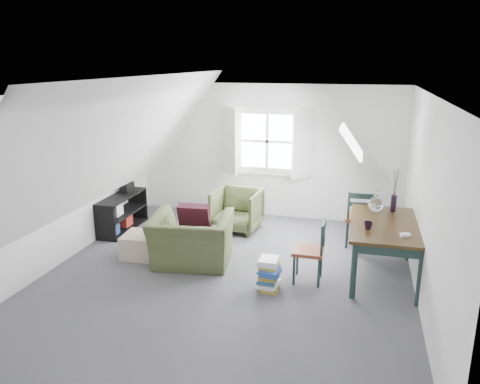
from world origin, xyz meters
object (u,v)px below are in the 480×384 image
(ottoman, at_px, (142,245))
(dining_table, at_px, (386,231))
(dining_chair_near, at_px, (311,250))
(dining_chair_far, at_px, (360,217))
(armchair_near, at_px, (192,263))
(magazine_stack, at_px, (269,274))
(media_shelf, at_px, (121,215))
(armchair_far, at_px, (237,229))

(ottoman, relative_size, dining_table, 0.34)
(ottoman, xyz_separation_m, dining_chair_near, (2.59, -0.20, 0.27))
(ottoman, xyz_separation_m, dining_chair_far, (3.20, 1.25, 0.31))
(armchair_near, height_order, dining_chair_near, dining_chair_near)
(magazine_stack, bearing_deg, ottoman, 164.67)
(media_shelf, relative_size, magazine_stack, 2.87)
(dining_table, height_order, dining_chair_far, dining_chair_far)
(dining_chair_far, bearing_deg, dining_chair_near, 46.62)
(armchair_far, bearing_deg, ottoman, -121.89)
(ottoman, distance_m, dining_chair_near, 2.61)
(media_shelf, bearing_deg, armchair_near, -28.60)
(ottoman, distance_m, dining_table, 3.59)
(armchair_near, distance_m, media_shelf, 2.01)
(armchair_near, distance_m, dining_chair_near, 1.82)
(dining_table, relative_size, dining_chair_far, 1.70)
(dining_chair_far, relative_size, magazine_stack, 2.20)
(armchair_near, xyz_separation_m, dining_chair_far, (2.36, 1.31, 0.49))
(armchair_far, xyz_separation_m, ottoman, (-1.10, -1.50, 0.18))
(media_shelf, bearing_deg, armchair_far, 17.61)
(dining_chair_near, relative_size, media_shelf, 0.71)
(ottoman, xyz_separation_m, media_shelf, (-0.87, 0.96, 0.10))
(armchair_near, xyz_separation_m, armchair_far, (0.27, 1.56, 0.00))
(armchair_near, height_order, magazine_stack, magazine_stack)
(dining_table, relative_size, magazine_stack, 3.73)
(dining_chair_near, bearing_deg, armchair_far, -155.13)
(armchair_near, bearing_deg, dining_table, 177.08)
(armchair_far, bearing_deg, dining_chair_far, -2.30)
(armchair_near, bearing_deg, dining_chair_far, -158.75)
(armchair_near, xyz_separation_m, ottoman, (-0.83, 0.06, 0.18))
(magazine_stack, bearing_deg, armchair_near, 157.95)
(armchair_far, relative_size, media_shelf, 0.66)
(armchair_far, relative_size, magazine_stack, 1.89)
(armchair_far, distance_m, dining_table, 2.87)
(armchair_near, xyz_separation_m, dining_table, (2.72, 0.23, 0.69))
(media_shelf, height_order, magazine_stack, media_shelf)
(ottoman, bearing_deg, dining_table, 2.73)
(dining_chair_far, height_order, magazine_stack, dining_chair_far)
(armchair_near, distance_m, ottoman, 0.86)
(armchair_near, xyz_separation_m, dining_chair_near, (1.75, -0.13, 0.45))
(dining_chair_near, xyz_separation_m, media_shelf, (-3.46, 1.16, -0.17))
(media_shelf, bearing_deg, dining_table, -7.81)
(dining_chair_far, bearing_deg, media_shelf, -16.45)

